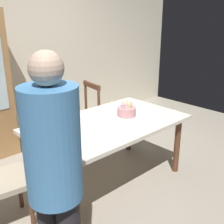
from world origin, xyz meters
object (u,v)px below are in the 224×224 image
(dining_table, at_px, (109,129))
(chair_spindle_back, at_px, (82,120))
(plate_far_side, at_px, (89,118))
(plate_near_guest, at_px, (155,116))
(person_celebrant, at_px, (55,175))
(birthday_cake, at_px, (127,112))
(plate_near_celebrant, at_px, (88,141))

(dining_table, xyz_separation_m, chair_spindle_back, (0.24, 0.81, -0.19))
(chair_spindle_back, bearing_deg, plate_far_side, -118.93)
(plate_near_guest, height_order, chair_spindle_back, chair_spindle_back)
(dining_table, height_order, plate_near_guest, plate_near_guest)
(plate_far_side, distance_m, plate_near_guest, 0.74)
(chair_spindle_back, bearing_deg, person_celebrant, -130.75)
(birthday_cake, distance_m, plate_near_celebrant, 0.75)
(plate_near_celebrant, relative_size, plate_far_side, 1.00)
(dining_table, height_order, birthday_cake, birthday_cake)
(plate_far_side, xyz_separation_m, chair_spindle_back, (0.33, 0.59, -0.28))
(plate_near_celebrant, distance_m, plate_far_side, 0.59)
(plate_far_side, relative_size, person_celebrant, 0.13)
(plate_near_guest, relative_size, chair_spindle_back, 0.23)
(birthday_cake, bearing_deg, plate_near_guest, -39.37)
(birthday_cake, distance_m, person_celebrant, 1.63)
(dining_table, relative_size, plate_near_guest, 7.65)
(person_celebrant, bearing_deg, birthday_cake, 29.25)
(plate_near_celebrant, bearing_deg, person_celebrant, -139.81)
(plate_near_celebrant, bearing_deg, dining_table, 25.82)
(plate_far_side, height_order, chair_spindle_back, chair_spindle_back)
(chair_spindle_back, bearing_deg, plate_near_celebrant, -124.18)
(dining_table, bearing_deg, plate_far_side, 110.60)
(birthday_cake, xyz_separation_m, plate_far_side, (-0.34, 0.24, -0.05))
(chair_spindle_back, xyz_separation_m, person_celebrant, (-1.40, -1.62, 0.48))
(plate_near_guest, bearing_deg, plate_near_celebrant, 180.00)
(plate_far_side, height_order, person_celebrant, person_celebrant)
(chair_spindle_back, bearing_deg, birthday_cake, -89.01)
(plate_near_celebrant, height_order, plate_near_guest, same)
(plate_near_guest, distance_m, person_celebrant, 1.78)
(chair_spindle_back, distance_m, person_celebrant, 2.20)
(dining_table, xyz_separation_m, plate_far_side, (-0.08, 0.22, 0.09))
(birthday_cake, xyz_separation_m, plate_near_celebrant, (-0.72, -0.20, -0.05))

